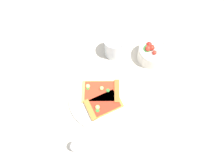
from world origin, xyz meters
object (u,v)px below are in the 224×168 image
at_px(salad_bowl, 151,52).
at_px(pepper_shaker, 76,147).
at_px(pizza_slice_near, 101,105).
at_px(soda_glass, 114,47).
at_px(pizza_slice_far, 103,91).
at_px(plate, 101,99).

distance_m(salad_bowl, pepper_shaker, 0.48).
relative_size(pizza_slice_near, soda_glass, 1.45).
bearing_deg(pizza_slice_far, pizza_slice_near, 43.11).
xyz_separation_m(pizza_slice_far, soda_glass, (-0.15, -0.12, 0.03)).
distance_m(pizza_slice_near, salad_bowl, 0.30).
distance_m(pizza_slice_far, salad_bowl, 0.26).
height_order(pizza_slice_far, soda_glass, soda_glass).
xyz_separation_m(plate, pizza_slice_near, (0.02, 0.03, 0.01)).
xyz_separation_m(pizza_slice_far, pepper_shaker, (0.21, 0.11, 0.02)).
relative_size(pizza_slice_near, pizza_slice_far, 0.87).
distance_m(plate, pizza_slice_near, 0.03).
relative_size(plate, pizza_slice_near, 1.68).
distance_m(pizza_slice_far, pepper_shaker, 0.24).
xyz_separation_m(pizza_slice_near, pepper_shaker, (0.16, 0.07, 0.02)).
relative_size(pizza_slice_far, soda_glass, 1.67).
relative_size(pizza_slice_far, salad_bowl, 1.49).
xyz_separation_m(plate, soda_glass, (-0.17, -0.13, 0.04)).
distance_m(plate, pepper_shaker, 0.21).
relative_size(plate, pizza_slice_far, 1.45).
bearing_deg(pizza_slice_far, pepper_shaker, 28.14).
bearing_deg(pepper_shaker, plate, -152.24).
xyz_separation_m(pizza_slice_near, soda_glass, (-0.19, -0.16, 0.03)).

